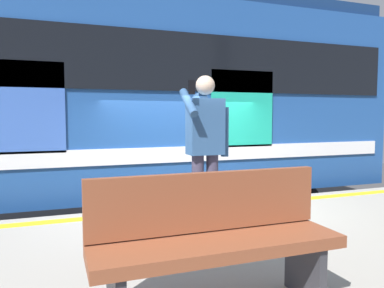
{
  "coord_description": "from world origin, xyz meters",
  "views": [
    {
      "loc": [
        1.87,
        5.06,
        2.28
      ],
      "look_at": [
        0.12,
        0.3,
        1.89
      ],
      "focal_mm": 35.1,
      "sensor_mm": 36.0,
      "label": 1
    }
  ],
  "objects_px": {
    "passenger": "(205,138)",
    "handbag": "(164,213)",
    "bench": "(215,236)",
    "train_carriage": "(125,96)"
  },
  "relations": [
    {
      "from": "passenger",
      "to": "handbag",
      "type": "relative_size",
      "value": 4.39
    },
    {
      "from": "handbag",
      "to": "bench",
      "type": "height_order",
      "value": "bench"
    },
    {
      "from": "passenger",
      "to": "handbag",
      "type": "height_order",
      "value": "passenger"
    },
    {
      "from": "passenger",
      "to": "train_carriage",
      "type": "bearing_deg",
      "value": -83.03
    },
    {
      "from": "passenger",
      "to": "bench",
      "type": "relative_size",
      "value": 1.05
    },
    {
      "from": "train_carriage",
      "to": "passenger",
      "type": "height_order",
      "value": "train_carriage"
    },
    {
      "from": "train_carriage",
      "to": "handbag",
      "type": "relative_size",
      "value": 24.07
    },
    {
      "from": "handbag",
      "to": "bench",
      "type": "bearing_deg",
      "value": 84.67
    },
    {
      "from": "train_carriage",
      "to": "passenger",
      "type": "relative_size",
      "value": 5.49
    },
    {
      "from": "handbag",
      "to": "bench",
      "type": "relative_size",
      "value": 0.24
    }
  ]
}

